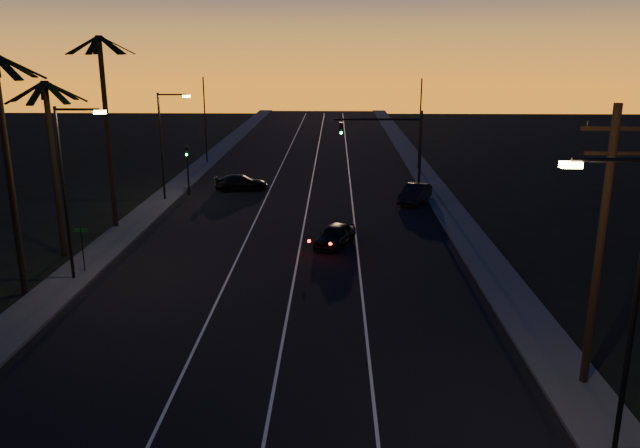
{
  "coord_description": "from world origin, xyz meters",
  "views": [
    {
      "loc": [
        2.63,
        -10.27,
        11.61
      ],
      "look_at": [
        1.82,
        22.46,
        2.47
      ],
      "focal_mm": 35.0,
      "sensor_mm": 36.0,
      "label": 1
    }
  ],
  "objects_px": {
    "utility_pole": "(601,244)",
    "right_car": "(415,194)",
    "signal_mast": "(391,138)",
    "cross_car": "(241,183)",
    "lead_car": "(335,235)"
  },
  "relations": [
    {
      "from": "signal_mast",
      "to": "cross_car",
      "type": "xyz_separation_m",
      "value": [
        -12.58,
        1.99,
        -4.11
      ]
    },
    {
      "from": "utility_pole",
      "to": "cross_car",
      "type": "height_order",
      "value": "utility_pole"
    },
    {
      "from": "right_car",
      "to": "cross_car",
      "type": "bearing_deg",
      "value": 163.66
    },
    {
      "from": "utility_pole",
      "to": "lead_car",
      "type": "height_order",
      "value": "utility_pole"
    },
    {
      "from": "lead_car",
      "to": "cross_car",
      "type": "height_order",
      "value": "lead_car"
    },
    {
      "from": "right_car",
      "to": "cross_car",
      "type": "xyz_separation_m",
      "value": [
        -14.38,
        4.21,
        -0.07
      ]
    },
    {
      "from": "right_car",
      "to": "cross_car",
      "type": "distance_m",
      "value": 14.98
    },
    {
      "from": "signal_mast",
      "to": "cross_car",
      "type": "distance_m",
      "value": 13.38
    },
    {
      "from": "right_car",
      "to": "cross_car",
      "type": "relative_size",
      "value": 0.97
    },
    {
      "from": "signal_mast",
      "to": "utility_pole",
      "type": "bearing_deg",
      "value": -81.53
    },
    {
      "from": "lead_car",
      "to": "cross_car",
      "type": "bearing_deg",
      "value": 117.31
    },
    {
      "from": "utility_pole",
      "to": "right_car",
      "type": "xyz_separation_m",
      "value": [
        -2.66,
        27.77,
        -4.57
      ]
    },
    {
      "from": "signal_mast",
      "to": "cross_car",
      "type": "relative_size",
      "value": 1.47
    },
    {
      "from": "utility_pole",
      "to": "lead_car",
      "type": "xyz_separation_m",
      "value": [
        -8.96,
        16.33,
        -4.63
      ]
    },
    {
      "from": "signal_mast",
      "to": "lead_car",
      "type": "bearing_deg",
      "value": -108.2
    }
  ]
}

